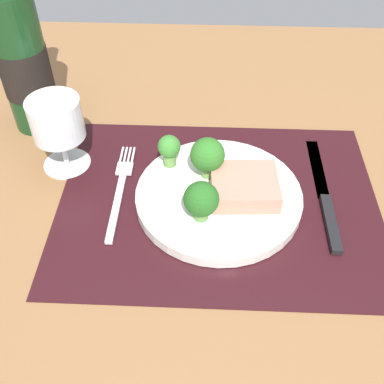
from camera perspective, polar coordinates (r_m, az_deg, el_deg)
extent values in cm
cube|color=brown|center=(67.09, 3.19, -2.12)|extent=(140.00, 110.00, 3.00)
cube|color=black|center=(65.89, 3.25, -1.14)|extent=(44.94, 34.35, 0.30)
cylinder|color=silver|center=(65.21, 3.28, -0.57)|extent=(23.23, 23.23, 1.60)
cube|color=tan|center=(63.89, 6.45, 0.67)|extent=(9.46, 8.47, 2.66)
cylinder|color=#6B994C|center=(66.41, 1.85, 2.62)|extent=(1.60, 1.60, 1.86)
sphere|color=#2D6B23|center=(64.42, 1.91, 4.58)|extent=(4.87, 4.87, 4.87)
cylinder|color=#5B8942|center=(60.86, 1.11, -2.64)|extent=(1.96, 1.96, 1.50)
sphere|color=#235B1E|center=(58.87, 1.14, -0.87)|extent=(4.63, 4.63, 4.63)
cylinder|color=#5B8942|center=(68.31, -2.75, 4.07)|extent=(1.95, 1.95, 1.93)
sphere|color=#387A2D|center=(66.77, -2.82, 5.60)|extent=(3.32, 3.32, 3.32)
cube|color=silver|center=(65.39, -9.25, -1.77)|extent=(1.00, 13.00, 0.50)
cube|color=silver|center=(70.82, -8.27, 2.84)|extent=(2.40, 2.60, 0.40)
cube|color=silver|center=(73.25, -8.61, 4.50)|extent=(0.30, 3.60, 0.35)
cube|color=silver|center=(73.14, -8.15, 4.49)|extent=(0.30, 3.60, 0.35)
cube|color=silver|center=(73.04, -7.69, 4.48)|extent=(0.30, 3.60, 0.35)
cube|color=silver|center=(72.94, -7.22, 4.47)|extent=(0.30, 3.60, 0.35)
cube|color=black|center=(65.04, 16.64, -3.66)|extent=(1.40, 10.00, 0.80)
cube|color=silver|center=(73.09, 15.16, 3.00)|extent=(1.80, 13.00, 0.30)
cylinder|color=#143819|center=(78.25, -19.95, 14.55)|extent=(7.65, 7.65, 22.11)
cylinder|color=black|center=(78.78, -19.75, 13.86)|extent=(7.80, 7.80, 7.74)
cylinder|color=silver|center=(74.11, -15.05, 3.46)|extent=(7.15, 7.15, 0.40)
cylinder|color=silver|center=(72.37, -15.45, 5.09)|extent=(0.80, 0.80, 5.12)
cylinder|color=silver|center=(69.07, -16.33, 8.60)|extent=(7.55, 7.55, 5.98)
cylinder|color=tan|center=(69.99, -16.07, 7.55)|extent=(6.65, 6.65, 2.78)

